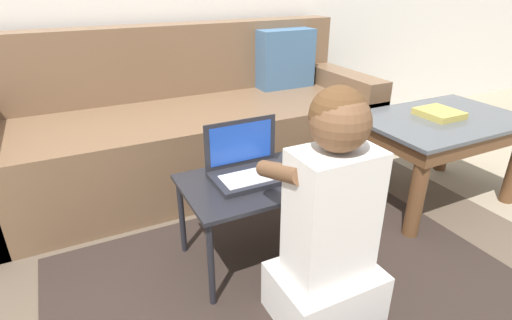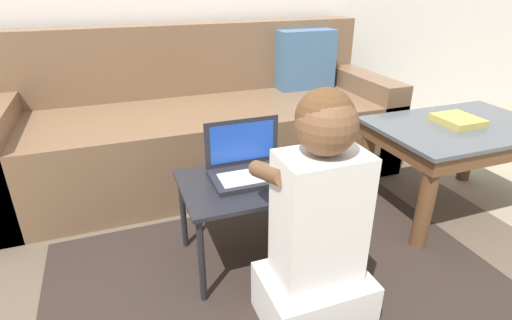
# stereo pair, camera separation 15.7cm
# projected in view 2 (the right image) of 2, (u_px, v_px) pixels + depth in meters

# --- Properties ---
(ground_plane) EXTENTS (16.00, 16.00, 0.00)m
(ground_plane) POSITION_uv_depth(u_px,v_px,m) (275.00, 283.00, 1.56)
(ground_plane) COLOR gray
(area_rug) EXTENTS (2.39, 1.61, 0.01)m
(area_rug) POSITION_uv_depth(u_px,v_px,m) (279.00, 284.00, 1.55)
(area_rug) COLOR brown
(area_rug) RESTS_ON ground_plane
(couch) EXTENTS (2.17, 0.81, 0.84)m
(couch) POSITION_uv_depth(u_px,v_px,m) (204.00, 126.00, 2.33)
(couch) COLOR brown
(couch) RESTS_ON ground_plane
(coffee_table) EXTENTS (0.81, 0.54, 0.46)m
(coffee_table) POSITION_uv_depth(u_px,v_px,m) (458.00, 140.00, 1.91)
(coffee_table) COLOR #4C5156
(coffee_table) RESTS_ON ground_plane
(laptop_desk) EXTENTS (0.63, 0.39, 0.37)m
(laptop_desk) POSITION_uv_depth(u_px,v_px,m) (262.00, 188.00, 1.57)
(laptop_desk) COLOR black
(laptop_desk) RESTS_ON ground_plane
(laptop) EXTENTS (0.31, 0.20, 0.21)m
(laptop) POSITION_uv_depth(u_px,v_px,m) (249.00, 168.00, 1.56)
(laptop) COLOR #232328
(laptop) RESTS_ON laptop_desk
(computer_mouse) EXTENTS (0.07, 0.09, 0.04)m
(computer_mouse) POSITION_uv_depth(u_px,v_px,m) (308.00, 169.00, 1.59)
(computer_mouse) COLOR #234CB2
(computer_mouse) RESTS_ON laptop_desk
(person_seated) EXTENTS (0.35, 0.37, 0.82)m
(person_seated) POSITION_uv_depth(u_px,v_px,m) (318.00, 231.00, 1.25)
(person_seated) COLOR silver
(person_seated) RESTS_ON ground_plane
(book_on_table) EXTENTS (0.18, 0.19, 0.03)m
(book_on_table) POSITION_uv_depth(u_px,v_px,m) (458.00, 120.00, 1.88)
(book_on_table) COLOR tan
(book_on_table) RESTS_ON coffee_table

